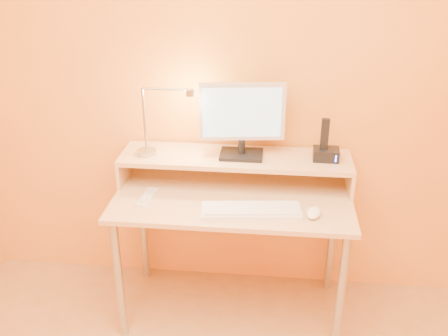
# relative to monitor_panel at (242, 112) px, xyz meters

# --- Properties ---
(wall_back) EXTENTS (3.00, 0.04, 2.50)m
(wall_back) POSITION_rel_monitor_panel_xyz_m (-0.03, 0.16, 0.13)
(wall_back) COLOR #F4A640
(wall_back) RESTS_ON floor
(desk_leg_fl) EXTENTS (0.04, 0.04, 0.69)m
(desk_leg_fl) POSITION_rel_monitor_panel_xyz_m (-0.58, -0.41, -0.77)
(desk_leg_fl) COLOR #B1B1B3
(desk_leg_fl) RESTS_ON floor
(desk_leg_fr) EXTENTS (0.04, 0.04, 0.69)m
(desk_leg_fr) POSITION_rel_monitor_panel_xyz_m (0.52, -0.41, -0.77)
(desk_leg_fr) COLOR #B1B1B3
(desk_leg_fr) RESTS_ON floor
(desk_leg_bl) EXTENTS (0.04, 0.04, 0.69)m
(desk_leg_bl) POSITION_rel_monitor_panel_xyz_m (-0.58, 0.09, -0.77)
(desk_leg_bl) COLOR #B1B1B3
(desk_leg_bl) RESTS_ON floor
(desk_leg_br) EXTENTS (0.04, 0.04, 0.69)m
(desk_leg_br) POSITION_rel_monitor_panel_xyz_m (0.52, 0.09, -0.77)
(desk_leg_br) COLOR #B1B1B3
(desk_leg_br) RESTS_ON floor
(desk_lower) EXTENTS (1.20, 0.60, 0.02)m
(desk_lower) POSITION_rel_monitor_panel_xyz_m (-0.03, -0.16, -0.41)
(desk_lower) COLOR #E4B982
(desk_lower) RESTS_ON floor
(shelf_riser_left) EXTENTS (0.02, 0.30, 0.14)m
(shelf_riser_left) POSITION_rel_monitor_panel_xyz_m (-0.62, -0.01, -0.33)
(shelf_riser_left) COLOR #E4B982
(shelf_riser_left) RESTS_ON desk_lower
(shelf_riser_right) EXTENTS (0.02, 0.30, 0.14)m
(shelf_riser_right) POSITION_rel_monitor_panel_xyz_m (0.56, -0.01, -0.33)
(shelf_riser_right) COLOR #E4B982
(shelf_riser_right) RESTS_ON desk_lower
(desk_shelf) EXTENTS (1.20, 0.30, 0.02)m
(desk_shelf) POSITION_rel_monitor_panel_xyz_m (-0.03, -0.01, -0.25)
(desk_shelf) COLOR #E4B982
(desk_shelf) RESTS_ON desk_lower
(monitor_foot) EXTENTS (0.22, 0.16, 0.02)m
(monitor_foot) POSITION_rel_monitor_panel_xyz_m (0.00, -0.01, -0.23)
(monitor_foot) COLOR black
(monitor_foot) RESTS_ON desk_shelf
(monitor_neck) EXTENTS (0.04, 0.04, 0.07)m
(monitor_neck) POSITION_rel_monitor_panel_xyz_m (0.00, -0.01, -0.19)
(monitor_neck) COLOR black
(monitor_neck) RESTS_ON monitor_foot
(monitor_panel) EXTENTS (0.43, 0.09, 0.29)m
(monitor_panel) POSITION_rel_monitor_panel_xyz_m (0.00, 0.00, 0.00)
(monitor_panel) COLOR silver
(monitor_panel) RESTS_ON monitor_neck
(monitor_back) EXTENTS (0.39, 0.06, 0.25)m
(monitor_back) POSITION_rel_monitor_panel_xyz_m (0.00, 0.02, 0.00)
(monitor_back) COLOR black
(monitor_back) RESTS_ON monitor_panel
(monitor_screen) EXTENTS (0.39, 0.05, 0.25)m
(monitor_screen) POSITION_rel_monitor_panel_xyz_m (0.00, -0.02, 0.00)
(monitor_screen) COLOR #9BCBDF
(monitor_screen) RESTS_ON monitor_panel
(lamp_base) EXTENTS (0.10, 0.10, 0.02)m
(lamp_base) POSITION_rel_monitor_panel_xyz_m (-0.49, -0.04, -0.23)
(lamp_base) COLOR #B1B1B3
(lamp_base) RESTS_ON desk_shelf
(lamp_post) EXTENTS (0.01, 0.01, 0.33)m
(lamp_post) POSITION_rel_monitor_panel_xyz_m (-0.49, -0.04, -0.05)
(lamp_post) COLOR #B1B1B3
(lamp_post) RESTS_ON lamp_base
(lamp_arm) EXTENTS (0.24, 0.01, 0.01)m
(lamp_arm) POSITION_rel_monitor_panel_xyz_m (-0.37, -0.04, 0.12)
(lamp_arm) COLOR #B1B1B3
(lamp_arm) RESTS_ON lamp_post
(lamp_head) EXTENTS (0.04, 0.04, 0.03)m
(lamp_head) POSITION_rel_monitor_panel_xyz_m (-0.25, -0.04, 0.10)
(lamp_head) COLOR #B1B1B3
(lamp_head) RESTS_ON lamp_arm
(lamp_bulb) EXTENTS (0.03, 0.03, 0.00)m
(lamp_bulb) POSITION_rel_monitor_panel_xyz_m (-0.25, -0.04, 0.09)
(lamp_bulb) COLOR #FFEAC6
(lamp_bulb) RESTS_ON lamp_head
(phone_dock) EXTENTS (0.13, 0.10, 0.06)m
(phone_dock) POSITION_rel_monitor_panel_xyz_m (0.43, -0.01, -0.21)
(phone_dock) COLOR black
(phone_dock) RESTS_ON desk_shelf
(phone_handset) EXTENTS (0.04, 0.03, 0.16)m
(phone_handset) POSITION_rel_monitor_panel_xyz_m (0.42, -0.01, -0.10)
(phone_handset) COLOR black
(phone_handset) RESTS_ON phone_dock
(phone_led) EXTENTS (0.01, 0.00, 0.04)m
(phone_led) POSITION_rel_monitor_panel_xyz_m (0.48, -0.06, -0.21)
(phone_led) COLOR #2B5AFF
(phone_led) RESTS_ON phone_dock
(keyboard) EXTENTS (0.49, 0.20, 0.02)m
(keyboard) POSITION_rel_monitor_panel_xyz_m (0.07, -0.32, -0.39)
(keyboard) COLOR white
(keyboard) RESTS_ON desk_lower
(mouse) EXTENTS (0.09, 0.13, 0.04)m
(mouse) POSITION_rel_monitor_panel_xyz_m (0.36, -0.31, -0.38)
(mouse) COLOR white
(mouse) RESTS_ON desk_lower
(remote_control) EXTENTS (0.07, 0.19, 0.02)m
(remote_control) POSITION_rel_monitor_panel_xyz_m (-0.45, -0.23, -0.39)
(remote_control) COLOR white
(remote_control) RESTS_ON desk_lower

